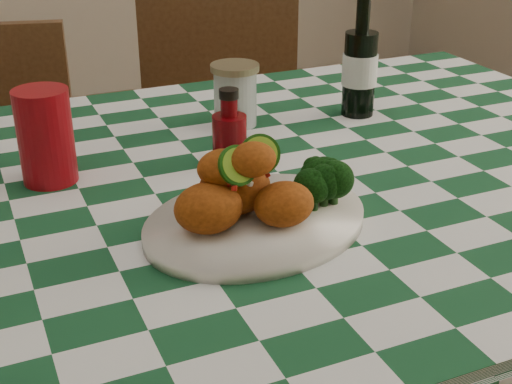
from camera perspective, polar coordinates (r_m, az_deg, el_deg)
name	(u,v)px	position (r m, az deg, el deg)	size (l,w,h in m)	color
dining_table	(224,380)	(1.33, -2.62, -14.81)	(1.66, 1.06, 0.79)	#164927
plate	(256,222)	(0.97, 0.00, -2.44)	(0.33, 0.25, 0.02)	silver
fried_chicken_pile	(250,181)	(0.94, -0.51, 0.88)	(0.17, 0.13, 0.11)	#A3450F
broccoli_side	(319,180)	(1.01, 5.06, 0.92)	(0.08, 0.08, 0.06)	black
red_tumbler	(45,136)	(1.14, -16.49, 4.29)	(0.08, 0.08, 0.15)	maroon
ketchup_bottle	(229,126)	(1.17, -2.14, 5.28)	(0.06, 0.06, 0.13)	#5D0408
mason_jar	(235,95)	(1.34, -1.68, 7.77)	(0.09, 0.09, 0.12)	#B2BCBA
beer_bottle	(361,56)	(1.39, 8.36, 10.69)	(0.07, 0.07, 0.23)	black
wooden_chair_right	(219,157)	(1.96, -2.98, 2.81)	(0.45, 0.47, 0.98)	#472814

